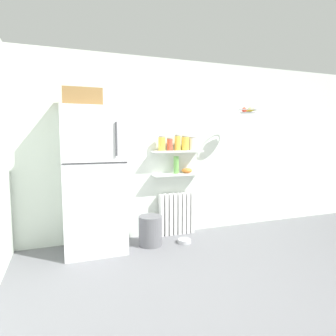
{
  "coord_description": "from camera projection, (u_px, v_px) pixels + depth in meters",
  "views": [
    {
      "loc": [
        -1.56,
        -2.06,
        1.46
      ],
      "look_at": [
        -0.23,
        1.6,
        1.05
      ],
      "focal_mm": 30.94,
      "sensor_mm": 36.0,
      "label": 1
    }
  ],
  "objects": [
    {
      "name": "ground_plane",
      "position": [
        224.0,
        275.0,
        3.07
      ],
      "size": [
        7.04,
        7.04,
        0.0
      ],
      "primitive_type": "plane",
      "color": "slate"
    },
    {
      "name": "back_wall",
      "position": [
        172.0,
        148.0,
        4.39
      ],
      "size": [
        7.04,
        0.1,
        2.6
      ],
      "primitive_type": "cube",
      "color": "silver",
      "rests_on": "ground_plane"
    },
    {
      "name": "refrigerator",
      "position": [
        93.0,
        177.0,
        3.67
      ],
      "size": [
        0.76,
        0.66,
        2.04
      ],
      "color": "silver",
      "rests_on": "ground_plane"
    },
    {
      "name": "radiator",
      "position": [
        177.0,
        214.0,
        4.38
      ],
      "size": [
        0.54,
        0.12,
        0.62
      ],
      "color": "white",
      "rests_on": "ground_plane"
    },
    {
      "name": "wall_shelf_lower",
      "position": [
        177.0,
        174.0,
        4.28
      ],
      "size": [
        0.75,
        0.22,
        0.02
      ],
      "primitive_type": "cube",
      "color": "white"
    },
    {
      "name": "wall_shelf_upper",
      "position": [
        178.0,
        151.0,
        4.25
      ],
      "size": [
        0.75,
        0.22,
        0.02
      ],
      "primitive_type": "cube",
      "color": "white"
    },
    {
      "name": "storage_jar_0",
      "position": [
        162.0,
        143.0,
        4.15
      ],
      "size": [
        0.1,
        0.1,
        0.21
      ],
      "color": "yellow",
      "rests_on": "wall_shelf_upper"
    },
    {
      "name": "storage_jar_1",
      "position": [
        170.0,
        144.0,
        4.2
      ],
      "size": [
        0.08,
        0.08,
        0.19
      ],
      "color": "#C64C38",
      "rests_on": "wall_shelf_upper"
    },
    {
      "name": "storage_jar_2",
      "position": [
        178.0,
        143.0,
        4.24
      ],
      "size": [
        0.09,
        0.09,
        0.23
      ],
      "color": "yellow",
      "rests_on": "wall_shelf_upper"
    },
    {
      "name": "storage_jar_3",
      "position": [
        185.0,
        143.0,
        4.28
      ],
      "size": [
        0.11,
        0.11,
        0.22
      ],
      "color": "yellow",
      "rests_on": "wall_shelf_upper"
    },
    {
      "name": "storage_jar_4",
      "position": [
        193.0,
        144.0,
        4.32
      ],
      "size": [
        0.12,
        0.12,
        0.2
      ],
      "color": "silver",
      "rests_on": "wall_shelf_upper"
    },
    {
      "name": "vase",
      "position": [
        176.0,
        165.0,
        4.26
      ],
      "size": [
        0.08,
        0.08,
        0.26
      ],
      "primitive_type": "cylinder",
      "color": "#66A84C",
      "rests_on": "wall_shelf_lower"
    },
    {
      "name": "shelf_bowl",
      "position": [
        187.0,
        171.0,
        4.33
      ],
      "size": [
        0.16,
        0.16,
        0.07
      ],
      "primitive_type": "ellipsoid",
      "color": "orange",
      "rests_on": "wall_shelf_lower"
    },
    {
      "name": "trash_bin",
      "position": [
        150.0,
        231.0,
        3.93
      ],
      "size": [
        0.32,
        0.32,
        0.4
      ],
      "primitive_type": "cylinder",
      "color": "slate",
      "rests_on": "ground_plane"
    },
    {
      "name": "pet_food_bowl",
      "position": [
        184.0,
        241.0,
        4.03
      ],
      "size": [
        0.18,
        0.18,
        0.05
      ],
      "primitive_type": "cylinder",
      "color": "#B7B7BC",
      "rests_on": "ground_plane"
    },
    {
      "name": "hanging_fruit_basket",
      "position": [
        248.0,
        111.0,
        4.26
      ],
      "size": [
        0.28,
        0.28,
        0.08
      ],
      "color": "#B2B2B7"
    }
  ]
}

